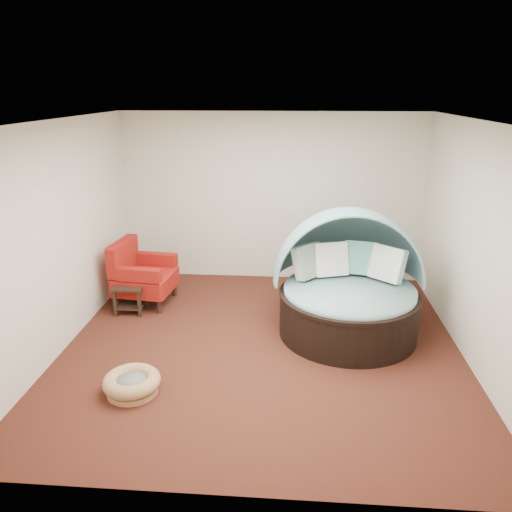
# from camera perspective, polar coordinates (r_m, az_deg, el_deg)

# --- Properties ---
(floor) EXTENTS (5.00, 5.00, 0.00)m
(floor) POSITION_cam_1_polar(r_m,az_deg,el_deg) (6.51, 0.68, -10.24)
(floor) COLOR #431C13
(floor) RESTS_ON ground
(wall_back) EXTENTS (5.00, 0.00, 5.00)m
(wall_back) POSITION_cam_1_polar(r_m,az_deg,el_deg) (8.38, 1.86, 6.63)
(wall_back) COLOR beige
(wall_back) RESTS_ON floor
(wall_front) EXTENTS (5.00, 0.00, 5.00)m
(wall_front) POSITION_cam_1_polar(r_m,az_deg,el_deg) (3.65, -1.87, -9.92)
(wall_front) COLOR beige
(wall_front) RESTS_ON floor
(wall_left) EXTENTS (0.00, 5.00, 5.00)m
(wall_left) POSITION_cam_1_polar(r_m,az_deg,el_deg) (6.60, -21.47, 2.00)
(wall_left) COLOR beige
(wall_left) RESTS_ON floor
(wall_right) EXTENTS (0.00, 5.00, 5.00)m
(wall_right) POSITION_cam_1_polar(r_m,az_deg,el_deg) (6.32, 23.98, 0.97)
(wall_right) COLOR beige
(wall_right) RESTS_ON floor
(ceiling) EXTENTS (5.00, 5.00, 0.00)m
(ceiling) POSITION_cam_1_polar(r_m,az_deg,el_deg) (5.71, 0.80, 15.18)
(ceiling) COLOR white
(ceiling) RESTS_ON wall_back
(canopy_daybed) EXTENTS (2.03, 1.92, 1.68)m
(canopy_daybed) POSITION_cam_1_polar(r_m,az_deg,el_deg) (6.70, 10.56, -2.35)
(canopy_daybed) COLOR black
(canopy_daybed) RESTS_ON floor
(pet_basket) EXTENTS (0.77, 0.77, 0.22)m
(pet_basket) POSITION_cam_1_polar(r_m,az_deg,el_deg) (5.73, -13.99, -13.93)
(pet_basket) COLOR #9B7246
(pet_basket) RESTS_ON floor
(red_armchair) EXTENTS (0.92, 0.92, 0.98)m
(red_armchair) POSITION_cam_1_polar(r_m,az_deg,el_deg) (7.79, -13.00, -2.10)
(red_armchair) COLOR black
(red_armchair) RESTS_ON floor
(side_table) EXTENTS (0.46, 0.46, 0.43)m
(side_table) POSITION_cam_1_polar(r_m,az_deg,el_deg) (7.57, -14.16, -4.22)
(side_table) COLOR black
(side_table) RESTS_ON floor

